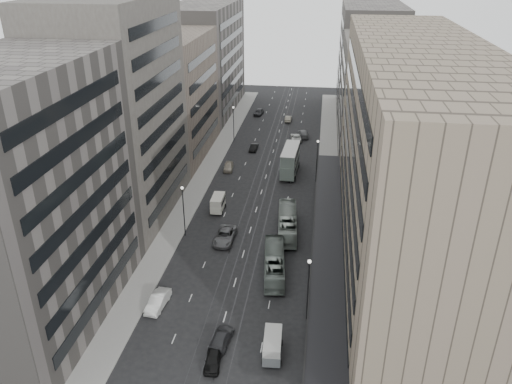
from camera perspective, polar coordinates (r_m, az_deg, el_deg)
The scene contains 30 objects.
ground at distance 66.30m, azimuth -2.57°, elevation -10.79°, with size 220.00×220.00×0.00m, color black.
sidewalk_right at distance 98.13m, azimuth 8.23°, elevation 1.76°, with size 4.00×125.00×0.15m, color gray.
sidewalk_left at distance 100.57m, azimuth -5.57°, elevation 2.52°, with size 4.00×125.00×0.15m, color gray.
department_store at distance 66.13m, azimuth 17.09°, elevation 2.81°, with size 19.20×60.00×30.00m.
building_right_mid at distance 108.54m, azimuth 13.76°, elevation 10.31°, with size 15.00×28.00×24.00m, color #4B4741.
building_right_far at distance 137.26m, azimuth 12.80°, elevation 14.37°, with size 15.00×32.00×28.00m, color slate.
building_left_a at distance 59.69m, azimuth -25.09°, elevation -1.01°, with size 15.00×28.00×30.00m, color slate.
building_left_b at distance 81.23m, azimuth -15.65°, elevation 8.72°, with size 15.00×26.00×34.00m, color #4B4741.
building_left_c at distance 106.79m, azimuth -9.88°, elevation 10.69°, with size 15.00×28.00×25.00m, color #6E6155.
building_left_d at distance 137.52m, azimuth -5.85°, elevation 14.87°, with size 15.00×38.00×28.00m, color slate.
lamp_right_near at distance 58.41m, azimuth 6.00°, elevation -10.28°, with size 0.44×0.44×8.32m.
lamp_right_far at distance 93.84m, azimuth 7.00°, elevation 4.10°, with size 0.44×0.44×8.32m.
lamp_left_near at distance 75.53m, azimuth -8.31°, elevation -1.52°, with size 0.44×0.44×8.32m.
lamp_left_far at distance 114.43m, azimuth -2.58°, elevation 8.24°, with size 0.44×0.44×8.32m.
bus_near at distance 67.99m, azimuth 2.11°, elevation -8.13°, with size 2.63×11.25×3.13m, color gray.
bus_far at distance 77.46m, azimuth 3.61°, elevation -3.53°, with size 2.78×11.89×3.31m, color #96A29A.
double_decker at distance 97.74m, azimuth 3.93°, elevation 3.66°, with size 3.43×9.89×5.33m.
vw_microbus at distance 56.01m, azimuth 1.90°, elevation -17.06°, with size 2.25×4.61×2.44m.
panel_van at distance 84.00m, azimuth -4.38°, elevation -1.24°, with size 2.17×4.28×2.68m.
sedan_0 at distance 55.59m, azimuth -4.93°, elevation -18.50°, with size 1.65×4.11×1.40m, color black.
sedan_1 at distance 63.71m, azimuth -11.15°, elevation -12.14°, with size 1.72×4.94×1.63m, color white.
sedan_2 at distance 75.57m, azimuth -3.58°, elevation -5.03°, with size 2.85×6.19×1.72m, color #5D5D5F.
sedan_3 at distance 57.88m, azimuth -3.98°, elevation -16.31°, with size 1.96×4.83×1.40m, color #292A2C.
sedan_4 at distance 100.17m, azimuth -3.16°, elevation 2.93°, with size 1.80×4.48×1.53m, color #ADA18F.
sedan_5 at distance 110.34m, azimuth -0.26°, elevation 5.11°, with size 1.42×4.06×1.34m, color black.
sedan_6 at distance 116.94m, azimuth 4.60°, elevation 6.26°, with size 2.45×5.32×1.48m, color silver.
sedan_7 at distance 119.38m, azimuth 5.42°, elevation 6.67°, with size 2.25×5.54×1.61m, color #5C5C5F.
sedan_8 at distance 135.78m, azimuth 0.34°, elevation 9.14°, with size 1.95×4.85×1.65m, color #29292C.
sedan_9 at distance 130.68m, azimuth 3.72°, elevation 8.38°, with size 1.52×4.37×1.44m, color gray.
pedestrian at distance 54.61m, azimuth 6.76°, elevation -19.03°, with size 0.69×0.45×1.88m, color black.
Camera 1 is at (10.10, -52.43, 39.30)m, focal length 35.00 mm.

